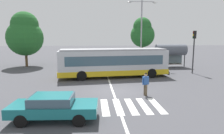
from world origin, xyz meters
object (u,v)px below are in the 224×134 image
at_px(city_transit_bus, 114,63).
at_px(bus_stop_shelter, 171,50).
at_px(parked_car_black, 111,60).
at_px(parked_car_red, 93,60).
at_px(pedestrian_crossing_street, 146,83).
at_px(twin_arm_street_lamp, 141,27).
at_px(background_tree_left, 25,34).
at_px(parked_car_silver, 129,60).
at_px(traffic_light_far_corner, 194,45).
at_px(foreground_sedan, 54,106).
at_px(background_tree_right, 142,33).

distance_m(city_transit_bus, bus_stop_shelter, 10.75).
bearing_deg(parked_car_black, parked_car_red, 177.99).
bearing_deg(bus_stop_shelter, pedestrian_crossing_street, -118.15).
xyz_separation_m(parked_car_black, twin_arm_street_lamp, (4.14, -2.12, 4.89)).
xyz_separation_m(parked_car_black, background_tree_left, (-12.39, -0.18, 3.92)).
bearing_deg(twin_arm_street_lamp, parked_car_silver, 131.94).
relative_size(pedestrian_crossing_street, parked_car_red, 0.38).
distance_m(traffic_light_far_corner, background_tree_left, 22.80).
bearing_deg(traffic_light_far_corner, parked_car_silver, 131.52).
height_order(city_transit_bus, traffic_light_far_corner, traffic_light_far_corner).
bearing_deg(background_tree_left, parked_car_red, 1.65).
bearing_deg(foreground_sedan, traffic_light_far_corner, 41.42).
bearing_deg(background_tree_right, parked_car_black, -145.47).
distance_m(traffic_light_far_corner, twin_arm_street_lamp, 7.83).
distance_m(pedestrian_crossing_street, parked_car_red, 16.63).
xyz_separation_m(bus_stop_shelter, background_tree_left, (-20.64, 2.68, 2.26)).
relative_size(pedestrian_crossing_street, background_tree_right, 0.23).
bearing_deg(parked_car_silver, foreground_sedan, -111.24).
xyz_separation_m(pedestrian_crossing_street, bus_stop_shelter, (7.06, 13.20, 1.45)).
height_order(foreground_sedan, background_tree_left, background_tree_left).
relative_size(parked_car_red, traffic_light_far_corner, 0.90).
bearing_deg(parked_car_silver, parked_car_black, 167.74).
bearing_deg(background_tree_right, pedestrian_crossing_street, -102.99).
relative_size(parked_car_black, twin_arm_street_lamp, 0.49).
bearing_deg(bus_stop_shelter, twin_arm_street_lamp, 169.78).
distance_m(foreground_sedan, background_tree_right, 26.49).
xyz_separation_m(pedestrian_crossing_street, parked_car_red, (-3.94, 16.16, -0.20)).
bearing_deg(foreground_sedan, background_tree_right, 66.21).
height_order(parked_car_black, traffic_light_far_corner, traffic_light_far_corner).
distance_m(parked_car_silver, background_tree_right, 6.95).
bearing_deg(twin_arm_street_lamp, city_transit_bus, -123.74).
relative_size(traffic_light_far_corner, bus_stop_shelter, 1.16).
distance_m(bus_stop_shelter, twin_arm_street_lamp, 5.28).
relative_size(parked_car_red, background_tree_left, 0.57).
bearing_deg(bus_stop_shelter, city_transit_bus, -144.65).
bearing_deg(traffic_light_far_corner, pedestrian_crossing_street, -133.49).
bearing_deg(pedestrian_crossing_street, parked_car_red, 103.70).
bearing_deg(traffic_light_far_corner, parked_car_red, 146.53).
height_order(background_tree_left, background_tree_right, background_tree_left).
bearing_deg(city_transit_bus, bus_stop_shelter, 35.35).
bearing_deg(twin_arm_street_lamp, parked_car_black, 152.87).
bearing_deg(city_transit_bus, parked_car_black, 86.87).
relative_size(parked_car_red, bus_stop_shelter, 1.05).
bearing_deg(twin_arm_street_lamp, bus_stop_shelter, -10.22).
bearing_deg(parked_car_black, city_transit_bus, -93.13).
height_order(bus_stop_shelter, twin_arm_street_lamp, twin_arm_street_lamp).
bearing_deg(parked_car_silver, twin_arm_street_lamp, -48.06).
xyz_separation_m(city_transit_bus, traffic_light_far_corner, (9.58, 1.33, 1.75)).
bearing_deg(pedestrian_crossing_street, parked_car_black, 94.22).
xyz_separation_m(city_transit_bus, background_tree_right, (6.31, 13.06, 3.41)).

